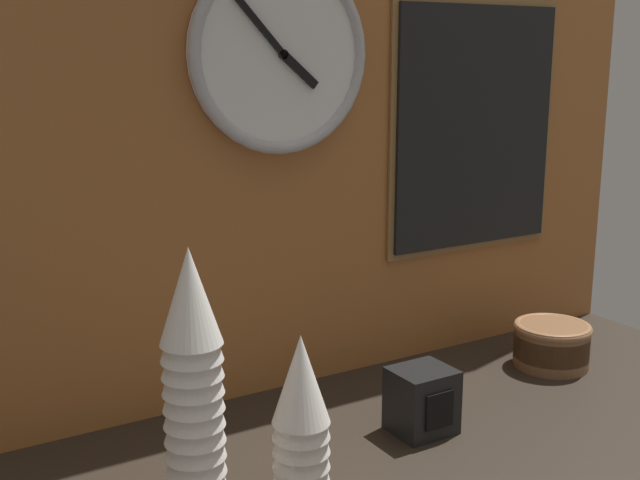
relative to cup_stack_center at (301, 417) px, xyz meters
The scene contains 8 objects.
ground_plane 0.19m from the cup_stack_center, 30.12° to the left, with size 1.60×0.56×0.04m, color black.
wall_tiled_back 0.55m from the cup_stack_center, 69.82° to the left, with size 1.60×0.03×1.05m.
cup_stack_center is the anchor object (origin of this frame).
cup_stack_center_left 0.15m from the cup_stack_center, behind, with size 0.08×0.08×0.34m.
bowl_stack_far_right 0.64m from the cup_stack_center, 13.70° to the left, with size 0.14×0.14×0.08m.
wall_clock 0.56m from the cup_stack_center, 65.10° to the left, with size 0.31×0.03×0.31m.
menu_board 0.71m from the cup_stack_center, 29.54° to the left, with size 0.39×0.01×0.46m.
napkin_dispenser 0.26m from the cup_stack_center, 14.86° to the left, with size 0.09×0.08×0.10m.
Camera 1 is at (-0.59, -0.89, 0.56)m, focal length 45.00 mm.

